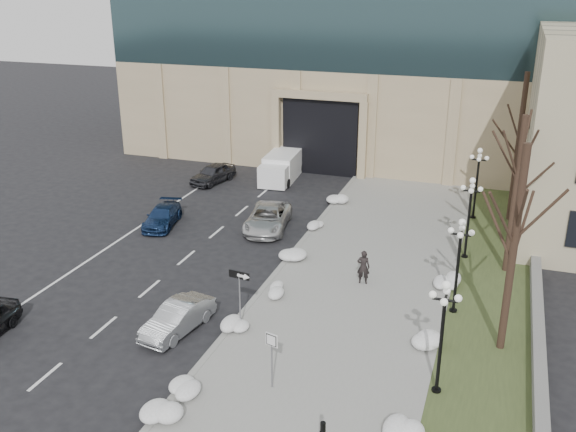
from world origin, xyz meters
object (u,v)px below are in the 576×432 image
at_px(car_d, 268,218).
at_px(one_way_sign, 243,283).
at_px(keep_sign, 272,349).
at_px(lamppost_b, 459,253).
at_px(pedestrian, 363,267).
at_px(lamppost_c, 470,207).
at_px(car_c, 162,216).
at_px(lamppost_a, 443,323).
at_px(lamppost_d, 478,174).
at_px(car_e, 213,173).
at_px(box_truck, 282,166).
at_px(car_b, 178,318).

distance_m(car_d, one_way_sign, 12.22).
xyz_separation_m(keep_sign, lamppost_b, (6.00, 8.32, 1.27)).
height_order(pedestrian, lamppost_c, lamppost_c).
height_order(car_c, lamppost_a, lamppost_a).
height_order(lamppost_c, lamppost_d, same).
xyz_separation_m(car_c, lamppost_b, (18.51, -5.46, 2.46)).
relative_size(car_e, keep_sign, 1.71).
relative_size(lamppost_a, lamppost_d, 1.00).
relative_size(box_truck, lamppost_a, 1.35).
bearing_deg(car_b, one_way_sign, 31.26).
height_order(car_b, lamppost_a, lamppost_a).
relative_size(box_truck, lamppost_c, 1.35).
relative_size(one_way_sign, lamppost_c, 0.60).
distance_m(car_b, car_c, 13.17).
height_order(car_b, car_c, car_b).
xyz_separation_m(car_e, pedestrian, (14.63, -13.13, 0.31)).
relative_size(car_d, keep_sign, 2.12).
xyz_separation_m(car_b, keep_sign, (5.45, -2.66, 1.14)).
relative_size(box_truck, lamppost_d, 1.35).
xyz_separation_m(car_e, keep_sign, (13.30, -22.91, 1.09)).
height_order(box_truck, lamppost_b, lamppost_b).
bearing_deg(car_c, lamppost_d, 10.10).
height_order(pedestrian, keep_sign, keep_sign).
relative_size(pedestrian, lamppost_d, 0.38).
bearing_deg(lamppost_b, pedestrian, 162.72).
height_order(car_d, lamppost_c, lamppost_c).
xyz_separation_m(car_e, lamppost_a, (19.30, -21.08, 2.36)).
height_order(car_b, box_truck, box_truck).
xyz_separation_m(pedestrian, lamppost_c, (4.67, 5.05, 2.05)).
height_order(pedestrian, lamppost_d, lamppost_d).
xyz_separation_m(one_way_sign, lamppost_c, (8.74, 11.09, 0.73)).
bearing_deg(keep_sign, lamppost_c, 82.63).
xyz_separation_m(car_d, car_e, (-7.30, 7.51, -0.01)).
bearing_deg(lamppost_b, box_truck, 130.30).
height_order(keep_sign, lamppost_c, lamppost_c).
relative_size(car_c, car_e, 1.00).
xyz_separation_m(car_c, lamppost_c, (18.51, 1.04, 2.46)).
relative_size(car_e, one_way_sign, 1.48).
bearing_deg(one_way_sign, box_truck, 112.47).
bearing_deg(car_e, box_truck, 42.89).
xyz_separation_m(car_c, lamppost_a, (18.51, -11.96, 2.46)).
bearing_deg(car_e, lamppost_b, -24.43).
xyz_separation_m(car_d, lamppost_c, (12.00, -0.57, 2.35)).
relative_size(car_c, car_d, 0.81).
bearing_deg(lamppost_a, one_way_sign, 167.66).
bearing_deg(one_way_sign, car_d, 112.96).
xyz_separation_m(car_d, box_truck, (-2.66, 10.21, 0.24)).
xyz_separation_m(car_b, lamppost_b, (11.45, 5.67, 2.41)).
distance_m(car_b, pedestrian, 9.83).
height_order(car_b, pedestrian, pedestrian).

